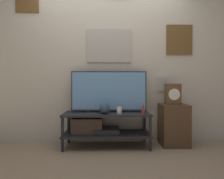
{
  "coord_description": "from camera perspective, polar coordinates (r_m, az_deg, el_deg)",
  "views": [
    {
      "loc": [
        0.02,
        -2.3,
        0.89
      ],
      "look_at": [
        0.08,
        0.26,
        0.84
      ],
      "focal_mm": 28.0,
      "sensor_mm": 36.0,
      "label": 1
    }
  ],
  "objects": [
    {
      "name": "side_table",
      "position": [
        2.85,
        19.44,
        -10.8
      ],
      "size": [
        0.4,
        0.35,
        0.62
      ],
      "color": "#513823",
      "rests_on": "ground_plane"
    },
    {
      "name": "mantel_clock",
      "position": [
        2.75,
        19.27,
        -1.46
      ],
      "size": [
        0.22,
        0.11,
        0.31
      ],
      "color": "brown",
      "rests_on": "side_table"
    },
    {
      "name": "ground_plane",
      "position": [
        2.47,
        -1.8,
        -20.09
      ],
      "size": [
        12.0,
        12.0,
        0.0
      ],
      "primitive_type": "plane",
      "color": "#997F60"
    },
    {
      "name": "candle_jar",
      "position": [
        2.5,
        2.41,
        -6.83
      ],
      "size": [
        0.07,
        0.07,
        0.1
      ],
      "color": "silver",
      "rests_on": "media_console"
    },
    {
      "name": "vase_round_glass",
      "position": [
        2.5,
        -2.41,
        -6.24
      ],
      "size": [
        0.15,
        0.15,
        0.15
      ],
      "color": "#2D4251",
      "rests_on": "media_console"
    },
    {
      "name": "wall_back",
      "position": [
        2.86,
        -1.64,
        10.45
      ],
      "size": [
        6.4,
        0.08,
        2.7
      ],
      "color": "beige",
      "rests_on": "ground_plane"
    },
    {
      "name": "media_console",
      "position": [
        2.63,
        -3.96,
        -11.62
      ],
      "size": [
        1.26,
        0.43,
        0.5
      ],
      "color": "#232326",
      "rests_on": "ground_plane"
    },
    {
      "name": "vase_slim_bronze",
      "position": [
        2.52,
        10.13,
        -6.01
      ],
      "size": [
        0.07,
        0.07,
        0.17
      ],
      "color": "brown",
      "rests_on": "media_console"
    },
    {
      "name": "television",
      "position": [
        2.66,
        -1.01,
        -0.51
      ],
      "size": [
        1.14,
        0.05,
        0.62
      ],
      "color": "#333338",
      "rests_on": "media_console"
    }
  ]
}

